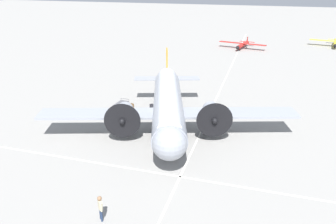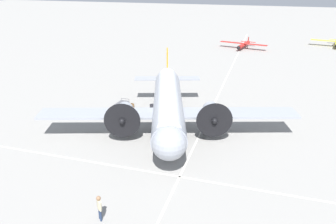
{
  "view_description": "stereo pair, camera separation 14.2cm",
  "coord_description": "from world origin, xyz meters",
  "px_view_note": "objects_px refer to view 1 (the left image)",
  "views": [
    {
      "loc": [
        -8.24,
        27.78,
        13.9
      ],
      "look_at": [
        0.0,
        0.0,
        1.81
      ],
      "focal_mm": 35.0,
      "sensor_mm": 36.0,
      "label": 1
    },
    {
      "loc": [
        -8.38,
        27.74,
        13.9
      ],
      "look_at": [
        0.0,
        0.0,
        1.81
      ],
      "focal_mm": 35.0,
      "sensor_mm": 36.0,
      "label": 2
    }
  ],
  "objects_px": {
    "airliner_main": "(168,106)",
    "suitcase_near_door": "(152,106)",
    "crew_foreground": "(100,206)",
    "light_aircraft_distant": "(242,45)",
    "suitcase_upright_spare": "(132,106)",
    "light_aircraft_taxiing": "(336,43)",
    "baggage_cart": "(121,104)"
  },
  "relations": [
    {
      "from": "airliner_main",
      "to": "suitcase_near_door",
      "type": "xyz_separation_m",
      "value": [
        3.46,
        -5.23,
        -2.41
      ]
    },
    {
      "from": "crew_foreground",
      "to": "light_aircraft_distant",
      "type": "distance_m",
      "value": 54.8
    },
    {
      "from": "suitcase_near_door",
      "to": "suitcase_upright_spare",
      "type": "distance_m",
      "value": 2.29
    },
    {
      "from": "crew_foreground",
      "to": "airliner_main",
      "type": "bearing_deg",
      "value": 133.98
    },
    {
      "from": "suitcase_near_door",
      "to": "light_aircraft_taxiing",
      "type": "bearing_deg",
      "value": -120.45
    },
    {
      "from": "light_aircraft_distant",
      "to": "airliner_main",
      "type": "bearing_deg",
      "value": 7.32
    },
    {
      "from": "crew_foreground",
      "to": "suitcase_near_door",
      "type": "height_order",
      "value": "crew_foreground"
    },
    {
      "from": "baggage_cart",
      "to": "light_aircraft_taxiing",
      "type": "xyz_separation_m",
      "value": [
        -29.47,
        -44.32,
        0.55
      ]
    },
    {
      "from": "crew_foreground",
      "to": "baggage_cart",
      "type": "bearing_deg",
      "value": 156.17
    },
    {
      "from": "baggage_cart",
      "to": "light_aircraft_taxiing",
      "type": "distance_m",
      "value": 53.22
    },
    {
      "from": "airliner_main",
      "to": "light_aircraft_taxiing",
      "type": "relative_size",
      "value": 2.24
    },
    {
      "from": "suitcase_upright_spare",
      "to": "baggage_cart",
      "type": "bearing_deg",
      "value": -10.28
    },
    {
      "from": "suitcase_upright_spare",
      "to": "light_aircraft_taxiing",
      "type": "height_order",
      "value": "light_aircraft_taxiing"
    },
    {
      "from": "baggage_cart",
      "to": "light_aircraft_distant",
      "type": "distance_m",
      "value": 38.23
    },
    {
      "from": "suitcase_near_door",
      "to": "suitcase_upright_spare",
      "type": "height_order",
      "value": "suitcase_upright_spare"
    },
    {
      "from": "suitcase_upright_spare",
      "to": "baggage_cart",
      "type": "distance_m",
      "value": 1.48
    },
    {
      "from": "light_aircraft_taxiing",
      "to": "airliner_main",
      "type": "bearing_deg",
      "value": -14.15
    },
    {
      "from": "light_aircraft_taxiing",
      "to": "light_aircraft_distant",
      "type": "bearing_deg",
      "value": -57.55
    },
    {
      "from": "baggage_cart",
      "to": "light_aircraft_taxiing",
      "type": "height_order",
      "value": "light_aircraft_taxiing"
    },
    {
      "from": "airliner_main",
      "to": "light_aircraft_distant",
      "type": "height_order",
      "value": "airliner_main"
    },
    {
      "from": "airliner_main",
      "to": "light_aircraft_distant",
      "type": "relative_size",
      "value": 2.42
    },
    {
      "from": "suitcase_near_door",
      "to": "light_aircraft_distant",
      "type": "distance_m",
      "value": 36.99
    },
    {
      "from": "airliner_main",
      "to": "light_aircraft_distant",
      "type": "xyz_separation_m",
      "value": [
        -3.62,
        -41.53,
        -1.85
      ]
    },
    {
      "from": "crew_foreground",
      "to": "light_aircraft_distant",
      "type": "bearing_deg",
      "value": 131.47
    },
    {
      "from": "crew_foreground",
      "to": "suitcase_near_door",
      "type": "relative_size",
      "value": 3.4
    },
    {
      "from": "airliner_main",
      "to": "suitcase_near_door",
      "type": "height_order",
      "value": "airliner_main"
    },
    {
      "from": "light_aircraft_taxiing",
      "to": "crew_foreground",
      "type": "bearing_deg",
      "value": -9.75
    },
    {
      "from": "baggage_cart",
      "to": "light_aircraft_distant",
      "type": "height_order",
      "value": "light_aircraft_distant"
    },
    {
      "from": "airliner_main",
      "to": "baggage_cart",
      "type": "relative_size",
      "value": 11.3
    },
    {
      "from": "airliner_main",
      "to": "suitcase_upright_spare",
      "type": "bearing_deg",
      "value": -146.4
    },
    {
      "from": "suitcase_upright_spare",
      "to": "baggage_cart",
      "type": "relative_size",
      "value": 0.28
    },
    {
      "from": "baggage_cart",
      "to": "crew_foreground",
      "type": "bearing_deg",
      "value": 25.63
    }
  ]
}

